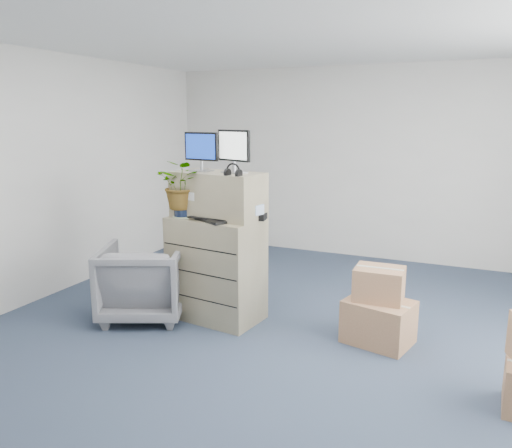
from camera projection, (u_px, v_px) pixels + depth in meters
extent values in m
plane|color=#273447|center=(275.00, 353.00, 4.45)|extent=(7.00, 7.00, 0.00)
cube|color=silver|center=(365.00, 164.00, 7.29)|extent=(6.00, 0.02, 2.80)
cube|color=gray|center=(216.00, 269.00, 5.15)|extent=(0.98, 0.68, 1.07)
cube|color=gray|center=(218.00, 195.00, 5.03)|extent=(0.97, 0.58, 0.46)
cube|color=#99999E|center=(202.00, 171.00, 5.05)|extent=(0.22, 0.18, 0.01)
cylinder|color=#99999E|center=(202.00, 165.00, 5.04)|extent=(0.03, 0.03, 0.09)
cube|color=black|center=(201.00, 146.00, 5.00)|extent=(0.40, 0.08, 0.28)
cube|color=navy|center=(200.00, 147.00, 4.99)|extent=(0.36, 0.05, 0.25)
cube|color=#99999E|center=(234.00, 172.00, 4.90)|extent=(0.26, 0.23, 0.02)
cylinder|color=#99999E|center=(234.00, 166.00, 4.89)|extent=(0.04, 0.04, 0.10)
cube|color=black|center=(234.00, 146.00, 4.85)|extent=(0.41, 0.18, 0.30)
cube|color=silver|center=(233.00, 146.00, 4.84)|extent=(0.36, 0.14, 0.26)
torus|color=black|center=(233.00, 171.00, 4.66)|extent=(0.16, 0.04, 0.16)
cube|color=black|center=(210.00, 219.00, 4.91)|extent=(0.53, 0.40, 0.03)
ellipsoid|color=silver|center=(238.00, 222.00, 4.78)|extent=(0.10, 0.08, 0.03)
cylinder|color=gray|center=(225.00, 204.00, 5.01)|extent=(0.08, 0.08, 0.28)
cube|color=silver|center=(216.00, 217.00, 5.04)|extent=(0.06, 0.05, 0.02)
cube|color=black|center=(216.00, 211.00, 5.02)|extent=(0.06, 0.03, 0.11)
cube|color=black|center=(255.00, 216.00, 4.95)|extent=(0.23, 0.19, 0.06)
cube|color=#3970C3|center=(250.00, 209.00, 4.93)|extent=(0.28, 0.19, 0.10)
cylinder|color=#B0C59E|center=(183.00, 217.00, 5.06)|extent=(0.20, 0.20, 0.02)
cylinder|color=black|center=(183.00, 210.00, 5.05)|extent=(0.17, 0.17, 0.13)
imported|color=#195A19|center=(182.00, 190.00, 5.01)|extent=(0.45, 0.50, 0.39)
imported|color=slate|center=(143.00, 278.00, 5.20)|extent=(1.07, 1.05, 0.85)
cube|color=#99694A|center=(379.00, 322.00, 4.64)|extent=(0.68, 0.58, 0.41)
cube|color=#99694A|center=(379.00, 284.00, 4.60)|extent=(0.45, 0.36, 0.31)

